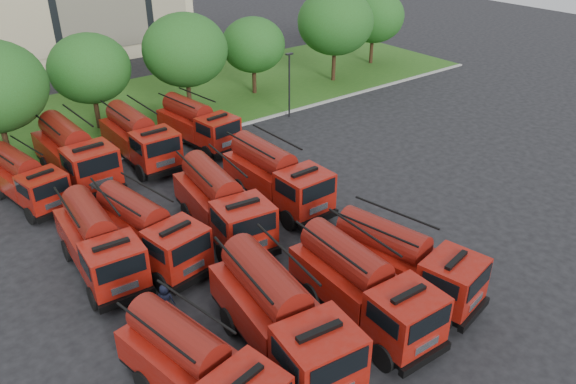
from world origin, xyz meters
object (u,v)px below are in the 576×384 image
fire_truck_4 (99,242)px  firefighter_0 (380,355)px  fire_truck_2 (362,286)px  firefighter_3 (417,314)px  fire_truck_11 (198,124)px  fire_truck_5 (148,231)px  fire_truck_9 (75,153)px  firefighter_2 (407,287)px  firefighter_4 (167,315)px  fire_truck_3 (403,261)px  fire_truck_10 (139,138)px  firefighter_5 (276,191)px  fire_truck_7 (276,176)px  fire_truck_6 (222,204)px  fire_truck_0 (199,368)px  fire_truck_8 (26,179)px  fire_truck_1 (281,316)px

fire_truck_4 → firefighter_0: size_ratio=4.86×
fire_truck_2 → firefighter_3: (2.14, -1.35, -1.69)m
fire_truck_2 → fire_truck_11: 20.57m
fire_truck_5 → fire_truck_9: bearing=79.7°
firefighter_2 → firefighter_4: firefighter_2 is taller
fire_truck_3 → fire_truck_11: 20.03m
fire_truck_5 → firefighter_4: (-1.32, -4.27, -1.63)m
fire_truck_11 → fire_truck_2: bearing=-107.1°
fire_truck_10 → firefighter_5: 10.17m
fire_truck_7 → firefighter_5: size_ratio=4.98×
fire_truck_9 → firefighter_5: size_ratio=5.27×
firefighter_4 → firefighter_5: bearing=-107.2°
fire_truck_3 → firefighter_5: bearing=72.7°
fire_truck_2 → fire_truck_7: 10.65m
fire_truck_3 → fire_truck_6: (-3.74, 9.13, 0.12)m
firefighter_3 → fire_truck_6: bearing=-104.8°
fire_truck_2 → firefighter_3: bearing=-29.5°
fire_truck_4 → firefighter_5: 11.50m
fire_truck_4 → fire_truck_0: bearing=-87.0°
fire_truck_4 → firefighter_0: bearing=-57.6°
fire_truck_2 → fire_truck_4: bearing=129.1°
fire_truck_4 → firefighter_4: size_ratio=4.48×
fire_truck_8 → fire_truck_11: (11.90, 1.23, 0.10)m
fire_truck_0 → firefighter_5: bearing=33.2°
fire_truck_5 → firefighter_0: fire_truck_5 is taller
fire_truck_2 → firefighter_4: fire_truck_2 is taller
fire_truck_8 → fire_truck_2: bearing=-76.4°
fire_truck_1 → fire_truck_2: size_ratio=1.08×
fire_truck_5 → fire_truck_10: 11.63m
fire_truck_4 → fire_truck_10: bearing=60.9°
fire_truck_1 → fire_truck_3: (6.59, -0.29, -0.17)m
fire_truck_7 → fire_truck_10: (-3.78, 10.00, -0.01)m
fire_truck_3 → fire_truck_11: (1.00, 20.00, -0.03)m
firefighter_2 → firefighter_3: 1.82m
fire_truck_4 → fire_truck_5: size_ratio=0.98×
fire_truck_1 → firefighter_3: 6.53m
firefighter_3 → fire_truck_9: bearing=-103.0°
fire_truck_3 → firefighter_2: 1.69m
fire_truck_11 → firefighter_3: (-1.60, -21.58, -1.60)m
fire_truck_11 → firefighter_4: 18.25m
fire_truck_5 → firefighter_5: fire_truck_5 is taller
fire_truck_5 → fire_truck_9: 10.67m
fire_truck_2 → firefighter_0: (-0.90, -2.08, -1.69)m
firefighter_0 → firefighter_2: size_ratio=0.81×
firefighter_5 → firefighter_3: bearing=76.3°
fire_truck_7 → fire_truck_10: fire_truck_7 is taller
fire_truck_6 → fire_truck_11: size_ratio=1.09×
fire_truck_2 → fire_truck_9: size_ratio=0.93×
fire_truck_1 → fire_truck_10: 19.93m
firefighter_3 → firefighter_5: (1.80, 12.63, 0.00)m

